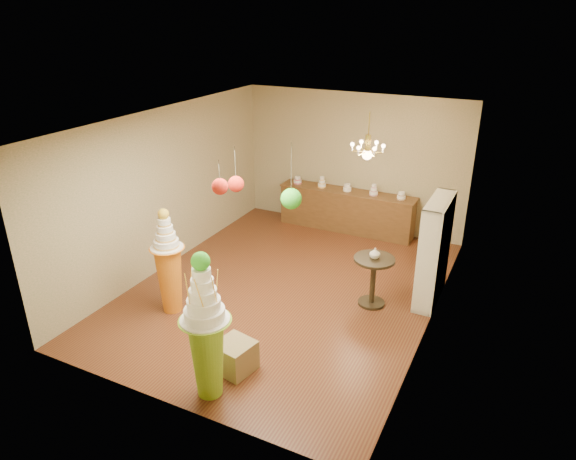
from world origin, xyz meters
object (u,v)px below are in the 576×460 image
at_px(pedestal_green, 206,339).
at_px(round_table, 373,275).
at_px(pedestal_orange, 169,271).
at_px(sideboard, 346,210).

height_order(pedestal_green, round_table, pedestal_green).
bearing_deg(pedestal_orange, pedestal_green, -39.58).
distance_m(pedestal_orange, round_table, 3.33).
bearing_deg(sideboard, pedestal_green, -87.01).
bearing_deg(round_table, pedestal_orange, -150.69).
bearing_deg(pedestal_green, sideboard, 92.99).
bearing_deg(round_table, sideboard, 118.34).
relative_size(pedestal_green, pedestal_orange, 1.13).
xyz_separation_m(pedestal_green, round_table, (1.20, 3.03, -0.28)).
xyz_separation_m(pedestal_orange, sideboard, (1.39, 4.42, -0.24)).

